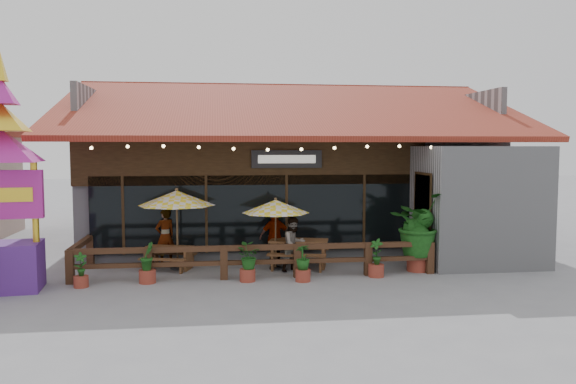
{
  "coord_description": "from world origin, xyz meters",
  "views": [
    {
      "loc": [
        -2.67,
        -15.54,
        3.58
      ],
      "look_at": [
        -0.5,
        1.5,
        2.2
      ],
      "focal_mm": 35.0,
      "sensor_mm": 36.0,
      "label": 1
    }
  ],
  "objects": [
    {
      "name": "ground",
      "position": [
        0.0,
        0.0,
        0.0
      ],
      "size": [
        100.0,
        100.0,
        0.0
      ],
      "primitive_type": "plane",
      "color": "gray",
      "rests_on": "ground"
    },
    {
      "name": "restaurant_building",
      "position": [
        0.26,
        6.61,
        2.21
      ],
      "size": [
        15.5,
        14.73,
        6.09
      ],
      "color": "#A7A8AC",
      "rests_on": "ground"
    },
    {
      "name": "patio_railing",
      "position": [
        -2.25,
        -0.27,
        0.61
      ],
      "size": [
        10.0,
        2.6,
        0.92
      ],
      "color": "#472819",
      "rests_on": "ground"
    },
    {
      "name": "umbrella_left",
      "position": [
        -3.83,
        0.98,
        2.08
      ],
      "size": [
        2.34,
        2.34,
        2.39
      ],
      "color": "brown",
      "rests_on": "ground"
    },
    {
      "name": "umbrella_right",
      "position": [
        -0.98,
        0.62,
        1.84
      ],
      "size": [
        2.16,
        2.16,
        2.11
      ],
      "color": "brown",
      "rests_on": "ground"
    },
    {
      "name": "picnic_table_left",
      "position": [
        -4.1,
        0.99,
        0.45
      ],
      "size": [
        1.66,
        1.53,
        0.66
      ],
      "color": "brown",
      "rests_on": "ground"
    },
    {
      "name": "picnic_table_right",
      "position": [
        -0.26,
        0.8,
        0.55
      ],
      "size": [
        2.03,
        1.86,
        0.82
      ],
      "color": "brown",
      "rests_on": "ground"
    },
    {
      "name": "thai_sign_tower",
      "position": [
        -7.87,
        -1.02,
        3.45
      ],
      "size": [
        2.66,
        2.66,
        6.52
      ],
      "color": "#532381",
      "rests_on": "ground"
    },
    {
      "name": "tropical_plant",
      "position": [
        3.07,
        -0.16,
        1.31
      ],
      "size": [
        2.19,
        2.15,
        2.3
      ],
      "color": "maroon",
      "rests_on": "ground"
    },
    {
      "name": "diner_a",
      "position": [
        -4.25,
        1.69,
        0.86
      ],
      "size": [
        0.75,
        0.68,
        1.72
      ],
      "primitive_type": "imported",
      "rotation": [
        0.0,
        0.0,
        3.7
      ],
      "color": "#3C2713",
      "rests_on": "ground"
    },
    {
      "name": "diner_b",
      "position": [
        -0.48,
        0.27,
        0.79
      ],
      "size": [
        0.97,
        0.91,
        1.58
      ],
      "primitive_type": "imported",
      "rotation": [
        0.0,
        0.0,
        0.55
      ],
      "color": "#3C2713",
      "rests_on": "ground"
    },
    {
      "name": "diner_c",
      "position": [
        -0.92,
        1.31,
        0.84
      ],
      "size": [
        1.05,
        0.6,
        1.68
      ],
      "primitive_type": "imported",
      "rotation": [
        0.0,
        0.0,
        3.35
      ],
      "color": "#3C2713",
      "rests_on": "ground"
    },
    {
      "name": "planter_a",
      "position": [
        -6.13,
        -0.9,
        0.38
      ],
      "size": [
        0.37,
        0.37,
        0.9
      ],
      "color": "maroon",
      "rests_on": "ground"
    },
    {
      "name": "planter_b",
      "position": [
        -4.51,
        -0.65,
        0.49
      ],
      "size": [
        0.44,
        0.45,
        1.08
      ],
      "color": "maroon",
      "rests_on": "ground"
    },
    {
      "name": "planter_c",
      "position": [
        -1.88,
        -0.8,
        0.58
      ],
      "size": [
        0.8,
        0.77,
        1.03
      ],
      "color": "maroon",
      "rests_on": "ground"
    },
    {
      "name": "planter_d",
      "position": [
        -0.41,
        -0.99,
        0.48
      ],
      "size": [
        0.46,
        0.46,
        0.99
      ],
      "color": "maroon",
      "rests_on": "ground"
    },
    {
      "name": "planter_e",
      "position": [
        1.68,
        -0.72,
        0.45
      ],
      "size": [
        0.44,
        0.45,
        1.06
      ],
      "color": "maroon",
      "rests_on": "ground"
    }
  ]
}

